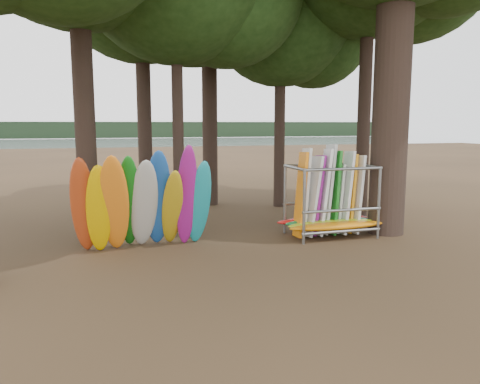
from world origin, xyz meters
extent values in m
plane|color=#47331E|center=(0.00, 0.00, 0.00)|extent=(120.00, 120.00, 0.00)
plane|color=gray|center=(0.00, 60.00, 0.00)|extent=(160.00, 160.00, 0.00)
cube|color=black|center=(0.00, 110.00, 2.00)|extent=(160.00, 4.00, 4.00)
cylinder|color=black|center=(-4.93, 2.24, 5.78)|extent=(0.60, 0.60, 11.57)
cylinder|color=black|center=(-2.91, 5.50, 5.36)|extent=(0.52, 0.52, 10.71)
cylinder|color=black|center=(0.03, 7.50, 6.51)|extent=(0.65, 0.65, 13.01)
cylinder|color=black|center=(2.74, 6.19, 4.74)|extent=(0.45, 0.45, 9.48)
ellipsoid|color=black|center=(2.74, 6.19, 8.05)|extent=(6.97, 6.97, 6.06)
cylinder|color=black|center=(-2.01, 3.30, 5.09)|extent=(0.37, 0.37, 10.18)
cylinder|color=black|center=(5.05, 3.41, 6.25)|extent=(0.48, 0.48, 12.50)
cylinder|color=black|center=(4.27, 0.54, 6.63)|extent=(1.13, 1.13, 13.26)
ellipsoid|color=#B73E17|center=(-5.01, 0.60, 1.34)|extent=(0.76, 1.37, 2.80)
ellipsoid|color=#EEB800|center=(-4.62, 0.42, 1.25)|extent=(0.73, 1.31, 2.61)
ellipsoid|color=orange|center=(-4.22, 0.36, 1.37)|extent=(0.87, 1.71, 2.87)
ellipsoid|color=#147318|center=(-3.82, 0.64, 1.36)|extent=(0.67, 1.86, 2.88)
ellipsoid|color=#B7B8B1|center=(-3.43, 0.58, 1.30)|extent=(0.85, 1.70, 2.72)
ellipsoid|color=#1A4FA4|center=(-3.03, 0.68, 1.42)|extent=(0.78, 1.66, 2.96)
ellipsoid|color=#BC9A16|center=(-2.64, 0.65, 1.15)|extent=(0.60, 1.59, 2.44)
ellipsoid|color=#901778|center=(-2.24, 0.56, 1.48)|extent=(0.59, 1.25, 3.05)
ellipsoid|color=teal|center=(-1.84, 0.67, 1.26)|extent=(0.78, 1.27, 2.61)
ellipsoid|color=orange|center=(2.35, 0.22, 0.42)|extent=(3.18, 0.55, 0.24)
ellipsoid|color=#B0CD1B|center=(2.35, 0.53, 0.42)|extent=(3.00, 0.55, 0.24)
ellipsoid|color=#1A7536|center=(2.35, 0.87, 0.42)|extent=(2.93, 0.55, 0.24)
ellipsoid|color=red|center=(2.35, 1.16, 0.42)|extent=(3.24, 0.55, 0.24)
cube|color=orange|center=(1.38, 0.85, 1.32)|extent=(0.38, 0.77, 2.67)
cube|color=silver|center=(1.58, 1.02, 1.37)|extent=(0.35, 0.79, 2.78)
cube|color=silver|center=(1.77, 0.82, 1.26)|extent=(0.58, 0.81, 2.54)
cube|color=#931889|center=(1.97, 0.96, 1.26)|extent=(0.46, 0.77, 2.55)
cube|color=white|center=(2.16, 0.84, 1.37)|extent=(0.52, 0.77, 2.76)
cube|color=silver|center=(2.35, 0.97, 1.43)|extent=(0.46, 0.81, 2.89)
cube|color=#1A761D|center=(2.55, 0.87, 1.33)|extent=(0.35, 0.78, 2.69)
cube|color=white|center=(2.74, 1.02, 1.11)|extent=(0.37, 0.76, 2.25)
cube|color=white|center=(2.93, 0.81, 1.33)|extent=(0.43, 0.78, 2.68)
cube|color=orange|center=(3.13, 0.94, 1.27)|extent=(0.37, 0.79, 2.57)
cube|color=white|center=(3.32, 0.80, 1.25)|extent=(0.38, 0.78, 2.54)
camera|label=1|loc=(-4.48, -12.37, 3.52)|focal=35.00mm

